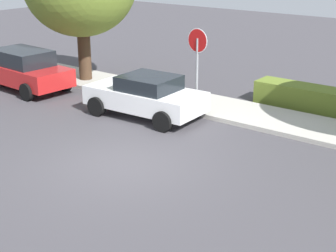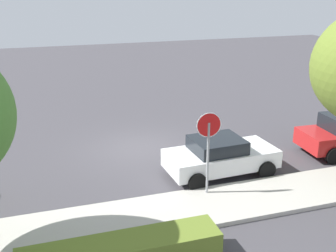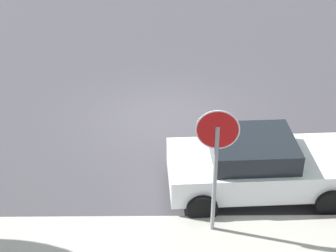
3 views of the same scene
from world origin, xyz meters
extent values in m
plane|color=#423F44|center=(0.00, 0.00, 0.00)|extent=(60.00, 60.00, 0.00)
cylinder|color=gray|center=(-0.95, 4.56, 1.24)|extent=(0.08, 0.08, 2.48)
cylinder|color=white|center=(-0.95, 4.56, 2.41)|extent=(0.78, 0.07, 0.78)
cylinder|color=red|center=(-0.95, 4.56, 2.41)|extent=(0.73, 0.08, 0.73)
cube|color=white|center=(-2.05, 3.22, 0.61)|extent=(3.96, 1.92, 0.62)
cube|color=black|center=(-1.87, 3.23, 1.15)|extent=(1.80, 1.61, 0.45)
cylinder|color=black|center=(-0.77, 4.15, 0.32)|extent=(0.65, 0.25, 0.64)
cylinder|color=black|center=(-0.69, 2.42, 0.32)|extent=(0.65, 0.25, 0.64)
cylinder|color=black|center=(-3.41, 4.01, 0.32)|extent=(0.65, 0.25, 0.64)
cylinder|color=black|center=(-3.32, 2.29, 0.32)|extent=(0.65, 0.25, 0.64)
camera|label=1|loc=(8.30, -8.97, 5.33)|focal=55.00mm
camera|label=2|loc=(3.92, 15.57, 6.55)|focal=45.00mm
camera|label=3|loc=(-0.02, 12.21, 7.07)|focal=55.00mm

